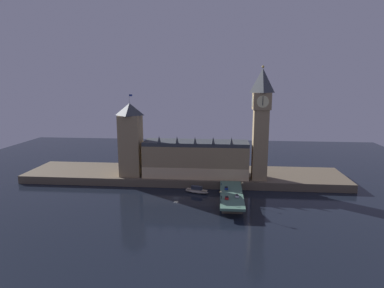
{
  "coord_description": "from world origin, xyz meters",
  "views": [
    {
      "loc": [
        25.59,
        -178.25,
        66.58
      ],
      "look_at": [
        7.67,
        20.0,
        28.85
      ],
      "focal_mm": 30.0,
      "sensor_mm": 36.0,
      "label": 1
    }
  ],
  "objects": [
    {
      "name": "ground_plane",
      "position": [
        0.0,
        0.0,
        0.0
      ],
      "size": [
        400.0,
        400.0,
        0.0
      ],
      "primitive_type": "plane",
      "color": "black"
    },
    {
      "name": "car_northbound_lead",
      "position": [
        29.45,
        2.08,
        6.39
      ],
      "size": [
        1.94,
        4.67,
        1.33
      ],
      "color": "navy",
      "rests_on": "bridge"
    },
    {
      "name": "parliament_hall",
      "position": [
        9.35,
        30.79,
        16.89
      ],
      "size": [
        69.36,
        20.94,
        28.2
      ],
      "color": "#9E845B",
      "rests_on": "embankment"
    },
    {
      "name": "street_lamp_mid",
      "position": [
        38.22,
        -5.0,
        9.95
      ],
      "size": [
        1.34,
        0.6,
        6.7
      ],
      "color": "#2D3333",
      "rests_on": "bridge"
    },
    {
      "name": "victoria_tower",
      "position": [
        -34.32,
        28.38,
        29.63
      ],
      "size": [
        14.03,
        14.03,
        54.65
      ],
      "color": "#9E845B",
      "rests_on": "embankment"
    },
    {
      "name": "bridge",
      "position": [
        32.24,
        -5.0,
        3.84
      ],
      "size": [
        12.68,
        46.0,
        5.76
      ],
      "color": "#4C7560",
      "rests_on": "ground_plane"
    },
    {
      "name": "clock_tower",
      "position": [
        50.8,
        26.15,
        43.39
      ],
      "size": [
        11.47,
        11.58,
        72.22
      ],
      "color": "#9E845B",
      "rests_on": "embankment"
    },
    {
      "name": "embankment",
      "position": [
        0.0,
        39.0,
        2.59
      ],
      "size": [
        220.0,
        42.0,
        5.17
      ],
      "color": "brown",
      "rests_on": "ground_plane"
    },
    {
      "name": "car_southbound_lead",
      "position": [
        35.03,
        -10.81,
        6.43
      ],
      "size": [
        2.03,
        4.74,
        1.42
      ],
      "color": "silver",
      "rests_on": "bridge"
    },
    {
      "name": "street_lamp_near",
      "position": [
        26.26,
        -19.72,
        9.64
      ],
      "size": [
        1.34,
        0.6,
        6.19
      ],
      "color": "#2D3333",
      "rests_on": "bridge"
    },
    {
      "name": "car_northbound_trail",
      "position": [
        29.45,
        -14.19,
        6.4
      ],
      "size": [
        1.94,
        3.81,
        1.37
      ],
      "color": "red",
      "rests_on": "bridge"
    },
    {
      "name": "pedestrian_near_rail",
      "position": [
        26.66,
        -14.1,
        6.63
      ],
      "size": [
        0.38,
        0.38,
        1.64
      ],
      "color": "black",
      "rests_on": "bridge"
    },
    {
      "name": "pedestrian_far_rail",
      "position": [
        26.66,
        8.79,
        6.7
      ],
      "size": [
        0.38,
        0.38,
        1.76
      ],
      "color": "black",
      "rests_on": "bridge"
    },
    {
      "name": "boat_upstream",
      "position": [
        11.57,
        9.75,
        1.66
      ],
      "size": [
        15.41,
        7.83,
        4.56
      ],
      "color": "#B2A893",
      "rests_on": "ground_plane"
    }
  ]
}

